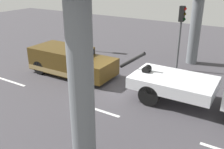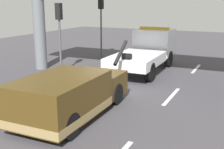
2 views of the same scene
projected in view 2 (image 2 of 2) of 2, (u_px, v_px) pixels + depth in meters
name	position (u px, v px, depth m)	size (l,w,h in m)	color
ground_plane	(115.00, 90.00, 13.83)	(60.00, 40.00, 0.10)	#423F44
lane_stripe_mid	(171.00, 96.00, 12.67)	(2.60, 0.16, 0.01)	silver
lane_stripe_east	(196.00, 69.00, 17.92)	(2.60, 0.16, 0.01)	silver
tow_truck_white	(147.00, 50.00, 17.55)	(7.27, 2.49, 2.46)	white
towed_van_green	(70.00, 95.00, 10.31)	(5.23, 2.28, 1.58)	#4C3814
traffic_light_far	(59.00, 23.00, 16.19)	(0.39, 0.32, 3.95)	#515456
traffic_light_mid	(101.00, 13.00, 20.48)	(0.39, 0.32, 4.42)	#515456
traffic_cone_orange	(80.00, 76.00, 15.02)	(0.49, 0.49, 0.59)	orange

